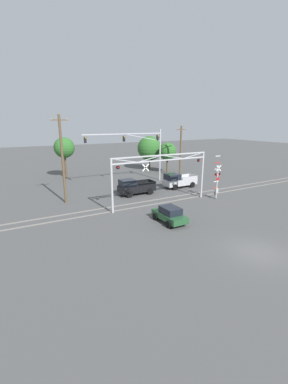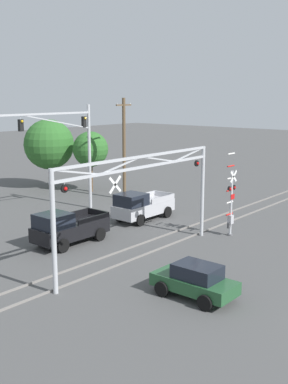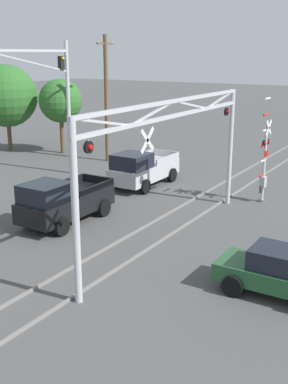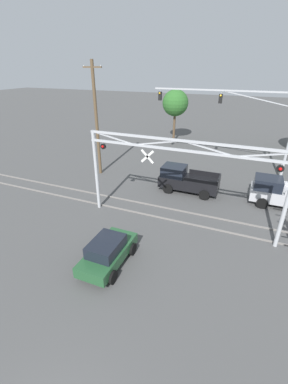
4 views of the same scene
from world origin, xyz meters
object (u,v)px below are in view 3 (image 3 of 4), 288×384
object	(u,v)px
background_tree_beyond_span	(6,96)
background_tree_far_left_verge	(61,101)
sedan_waiting	(279,272)
crossing_gantry	(173,142)
pickup_truck_lead	(62,201)
crossing_signal_mast	(264,163)
traffic_signal_span	(31,85)
pickup_truck_following	(142,169)
utility_pole_right	(106,98)

from	to	relation	value
background_tree_beyond_span	background_tree_far_left_verge	bearing A→B (deg)	-72.88
sedan_waiting	background_tree_beyond_span	xyz separation A→B (m)	(12.44, 25.23, 3.44)
crossing_gantry	pickup_truck_lead	bearing A→B (deg)	98.26
background_tree_far_left_verge	crossing_signal_mast	bearing A→B (deg)	-104.00
background_tree_far_left_verge	traffic_signal_span	bearing A→B (deg)	-148.42
pickup_truck_lead	background_tree_beyond_span	size ratio (longest dim) A/B	0.73
pickup_truck_following	background_tree_beyond_span	distance (m)	15.46
traffic_signal_span	background_tree_beyond_span	world-z (taller)	traffic_signal_span
utility_pole_right	background_tree_far_left_verge	bearing A→B (deg)	84.15
utility_pole_right	background_tree_beyond_span	world-z (taller)	utility_pole_right
crossing_gantry	sedan_waiting	world-z (taller)	crossing_gantry
pickup_truck_following	sedan_waiting	bearing A→B (deg)	-129.64
sedan_waiting	pickup_truck_lead	bearing A→B (deg)	81.53
utility_pole_right	background_tree_beyond_span	xyz separation A→B (m)	(-0.85, 8.92, -0.23)
utility_pole_right	background_tree_beyond_span	size ratio (longest dim) A/B	1.30
background_tree_beyond_span	background_tree_far_left_verge	world-z (taller)	background_tree_beyond_span
crossing_signal_mast	pickup_truck_following	distance (m)	6.98
pickup_truck_following	background_tree_far_left_verge	size ratio (longest dim) A/B	0.88
crossing_gantry	background_tree_far_left_verge	size ratio (longest dim) A/B	2.18
pickup_truck_lead	background_tree_beyond_span	bearing A→B (deg)	53.92
sedan_waiting	background_tree_beyond_span	bearing A→B (deg)	63.76
crossing_gantry	pickup_truck_lead	xyz separation A→B (m)	(-0.75, 5.17, -3.07)
crossing_signal_mast	background_tree_far_left_verge	xyz separation A→B (m)	(4.30, 17.23, 1.88)
crossing_signal_mast	background_tree_beyond_span	size ratio (longest dim) A/B	0.81
background_tree_far_left_verge	crossing_gantry	bearing A→B (deg)	-125.95
crossing_gantry	pickup_truck_following	bearing A→B (deg)	40.20
traffic_signal_span	background_tree_far_left_verge	xyz separation A→B (m)	(7.76, 4.77, -1.74)
traffic_signal_span	utility_pole_right	xyz separation A→B (m)	(7.29, 0.16, -1.22)
traffic_signal_span	pickup_truck_following	bearing A→B (deg)	-63.79
pickup_truck_lead	sedan_waiting	xyz separation A→B (m)	(-1.53, -10.26, -0.24)
pickup_truck_lead	background_tree_beyond_span	distance (m)	18.80
crossing_gantry	traffic_signal_span	xyz separation A→B (m)	(3.72, 11.06, 1.58)
crossing_signal_mast	sedan_waiting	bearing A→B (deg)	-158.67
pickup_truck_lead	utility_pole_right	bearing A→B (deg)	27.23
sedan_waiting	pickup_truck_following	bearing A→B (deg)	50.36
pickup_truck_lead	utility_pole_right	size ratio (longest dim) A/B	0.56
pickup_truck_lead	background_tree_far_left_verge	size ratio (longest dim) A/B	0.86
traffic_signal_span	background_tree_far_left_verge	distance (m)	9.27
pickup_truck_lead	utility_pole_right	world-z (taller)	utility_pole_right
sedan_waiting	background_tree_far_left_verge	world-z (taller)	background_tree_far_left_verge
crossing_gantry	sedan_waiting	distance (m)	6.49
background_tree_far_left_verge	background_tree_beyond_span	bearing A→B (deg)	107.12
pickup_truck_following	background_tree_far_left_verge	xyz separation A→B (m)	(5.01, 10.36, 2.92)
crossing_gantry	crossing_signal_mast	distance (m)	7.60
traffic_signal_span	background_tree_beyond_span	size ratio (longest dim) A/B	1.92
traffic_signal_span	crossing_gantry	bearing A→B (deg)	-108.60
crossing_signal_mast	pickup_truck_following	world-z (taller)	crossing_signal_mast
pickup_truck_lead	background_tree_beyond_span	world-z (taller)	background_tree_beyond_span
pickup_truck_lead	crossing_gantry	bearing A→B (deg)	-81.74
crossing_gantry	pickup_truck_lead	world-z (taller)	crossing_gantry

